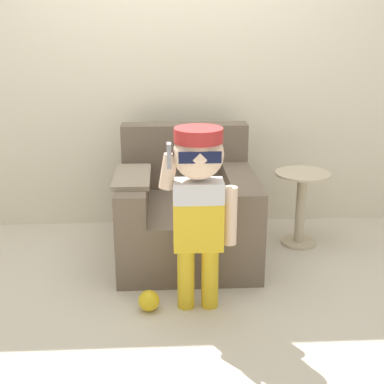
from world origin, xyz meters
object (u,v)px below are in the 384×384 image
armchair (186,213)px  toy_ball (149,301)px  side_table (301,202)px  person_child (199,192)px

armchair → toy_ball: armchair is taller
armchair → side_table: bearing=8.5°
person_child → side_table: 1.23m
person_child → toy_ball: 0.70m
toy_ball → armchair: bearing=72.0°
side_table → toy_ball: 1.43m
armchair → toy_ball: bearing=-108.0°
armchair → toy_ball: (-0.25, -0.77, -0.25)m
person_child → side_table: bearing=47.1°
person_child → armchair: bearing=92.7°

